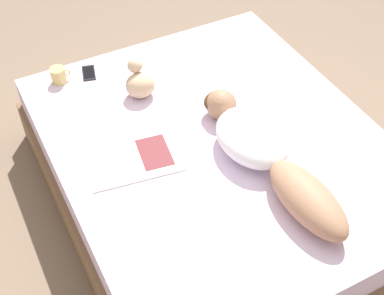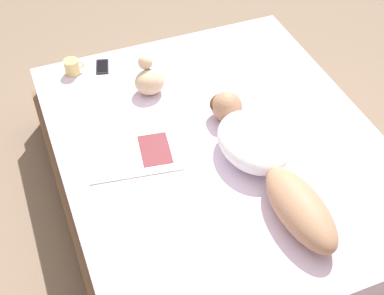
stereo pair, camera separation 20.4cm
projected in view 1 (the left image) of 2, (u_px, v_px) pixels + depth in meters
ground_plane at (216, 197)px, 3.22m from camera, size 12.00×12.00×0.00m
bed at (217, 171)px, 3.05m from camera, size 1.75×2.11×0.48m
person at (265, 152)px, 2.69m from camera, size 0.36×1.14×0.18m
open_magazine at (133, 158)px, 2.78m from camera, size 0.53×0.40×0.01m
coffee_mug at (58, 75)px, 3.19m from camera, size 0.12×0.09×0.10m
cell_phone at (89, 73)px, 3.28m from camera, size 0.11×0.16×0.01m
plush_toy at (140, 82)px, 3.08m from camera, size 0.17×0.18×0.22m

